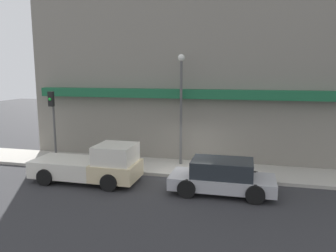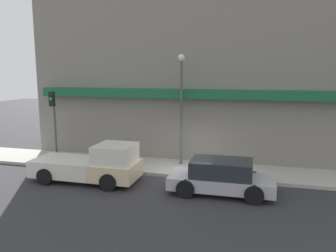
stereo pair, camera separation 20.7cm
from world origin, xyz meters
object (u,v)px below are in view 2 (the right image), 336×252
Objects in this scene: pickup_truck at (93,165)px; traffic_light at (54,114)px; parked_car at (221,177)px; fire_hydrant at (246,171)px; street_lamp at (181,97)px.

pickup_truck is 4.52m from traffic_light.
fire_hydrant is (0.99, 1.98, -0.24)m from parked_car.
street_lamp is 7.05m from traffic_light.
traffic_light reaches higher than pickup_truck.
traffic_light is at bearing 178.84° from fire_hydrant.
traffic_light is at bearing 146.95° from pickup_truck.
pickup_truck is at bearing -135.70° from street_lamp.
pickup_truck reaches higher than fire_hydrant.
parked_car is at bearing -116.69° from fire_hydrant.
street_lamp reaches higher than parked_car.
street_lamp is at bearing 126.64° from parked_car.
traffic_light is at bearing -170.01° from street_lamp.
street_lamp is (-3.48, 1.42, 3.32)m from fire_hydrant.
traffic_light reaches higher than parked_car.
pickup_truck is 7.24m from fire_hydrant.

